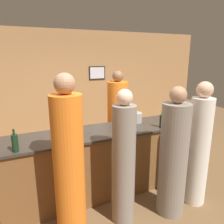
{
  "coord_description": "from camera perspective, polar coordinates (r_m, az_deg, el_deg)",
  "views": [
    {
      "loc": [
        -1.13,
        -2.98,
        2.2
      ],
      "look_at": [
        0.27,
        0.1,
        1.31
      ],
      "focal_mm": 35.0,
      "sensor_mm": 36.0,
      "label": 1
    }
  ],
  "objects": [
    {
      "name": "guest_3",
      "position": [
        3.47,
        21.66,
        -8.82
      ],
      "size": [
        0.32,
        0.32,
        1.85
      ],
      "color": "silver",
      "rests_on": "ground_plane"
    },
    {
      "name": "wine_bottle_1",
      "position": [
        3.61,
        12.88,
        -2.27
      ],
      "size": [
        0.07,
        0.07,
        0.28
      ],
      "color": "black",
      "rests_on": "bar_counter"
    },
    {
      "name": "wine_glass_0",
      "position": [
        3.0,
        -11.11,
        -5.54
      ],
      "size": [
        0.08,
        0.08,
        0.15
      ],
      "color": "silver",
      "rests_on": "bar_counter"
    },
    {
      "name": "wine_glass_3",
      "position": [
        3.1,
        -8.55,
        -4.79
      ],
      "size": [
        0.08,
        0.08,
        0.15
      ],
      "color": "silver",
      "rests_on": "bar_counter"
    },
    {
      "name": "ground_plane",
      "position": [
        3.87,
        -3.26,
        -19.95
      ],
      "size": [
        14.0,
        14.0,
        0.0
      ],
      "primitive_type": "plane",
      "color": "brown"
    },
    {
      "name": "guest_1",
      "position": [
        2.89,
        3.06,
        -13.08
      ],
      "size": [
        0.3,
        0.3,
        1.81
      ],
      "color": "gray",
      "rests_on": "ground_plane"
    },
    {
      "name": "back_wall",
      "position": [
        5.62,
        -12.68,
        6.13
      ],
      "size": [
        8.0,
        0.08,
        2.8
      ],
      "color": "#A37547",
      "rests_on": "ground_plane"
    },
    {
      "name": "wine_bottle_0",
      "position": [
        2.89,
        -24.02,
        -7.35
      ],
      "size": [
        0.08,
        0.08,
        0.29
      ],
      "color": "black",
      "rests_on": "bar_counter"
    },
    {
      "name": "wine_glass_1",
      "position": [
        3.29,
        1.41,
        -3.37
      ],
      "size": [
        0.07,
        0.07,
        0.16
      ],
      "color": "silver",
      "rests_on": "bar_counter"
    },
    {
      "name": "guest_2",
      "position": [
        3.15,
        15.72,
        -11.46
      ],
      "size": [
        0.38,
        0.38,
        1.82
      ],
      "color": "gray",
      "rests_on": "ground_plane"
    },
    {
      "name": "bar_counter",
      "position": [
        3.6,
        -3.39,
        -12.94
      ],
      "size": [
        2.97,
        0.73,
        1.06
      ],
      "color": "brown",
      "rests_on": "ground_plane"
    },
    {
      "name": "ice_bucket",
      "position": [
        3.81,
        6.33,
        -1.43
      ],
      "size": [
        0.21,
        0.21,
        0.17
      ],
      "color": "#9E9993",
      "rests_on": "bar_counter"
    },
    {
      "name": "wine_glass_2",
      "position": [
        3.93,
        16.56,
        -1.14
      ],
      "size": [
        0.07,
        0.07,
        0.14
      ],
      "color": "silver",
      "rests_on": "bar_counter"
    },
    {
      "name": "guest_0",
      "position": [
        2.63,
        -11.14,
        -13.97
      ],
      "size": [
        0.36,
        0.36,
        2.02
      ],
      "color": "orange",
      "rests_on": "ground_plane"
    },
    {
      "name": "bartender",
      "position": [
        4.34,
        1.44,
        -2.95
      ],
      "size": [
        0.4,
        0.4,
        1.92
      ],
      "rotation": [
        0.0,
        0.0,
        3.14
      ],
      "color": "orange",
      "rests_on": "ground_plane"
    }
  ]
}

